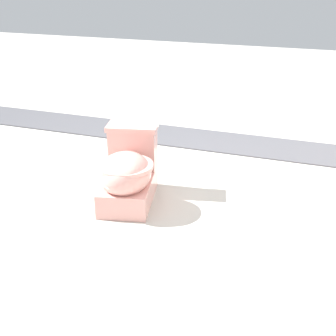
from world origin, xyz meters
name	(u,v)px	position (x,y,z in m)	size (l,w,h in m)	color
ground_plane	(165,190)	(0.00, 0.00, 0.00)	(14.00, 14.00, 0.00)	#B7B2A8
gravel_strip	(257,146)	(-1.15, 0.50, 0.01)	(0.56, 8.00, 0.01)	#4C4C51
toilet	(128,173)	(0.25, -0.18, 0.22)	(0.70, 0.51, 0.52)	#E09E93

